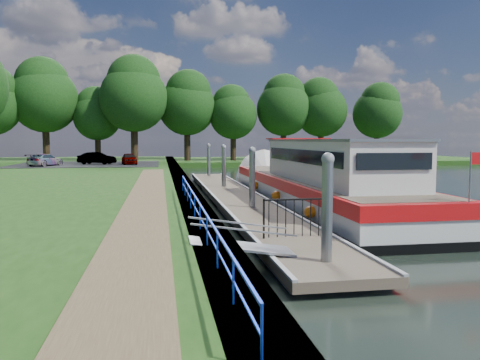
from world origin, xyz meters
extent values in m
plane|color=black|center=(0.00, 0.00, 0.00)|extent=(160.00, 160.00, 0.00)
cube|color=#473D2D|center=(-2.55, 15.00, 0.39)|extent=(1.10, 90.00, 0.78)
cube|color=#1D4313|center=(12.00, 52.00, 0.30)|extent=(60.00, 18.00, 0.60)
cube|color=brown|center=(-4.40, 8.00, 0.80)|extent=(1.60, 40.00, 0.05)
cube|color=black|center=(-11.00, 38.00, 0.81)|extent=(14.00, 12.00, 0.06)
cube|color=#0C2DBF|center=(-2.75, 3.00, 1.48)|extent=(0.04, 18.00, 0.04)
cube|color=#0C2DBF|center=(-2.75, 3.00, 1.12)|extent=(0.03, 18.00, 0.03)
cylinder|color=#0C2DBF|center=(-2.75, -6.00, 1.14)|extent=(0.04, 0.04, 0.72)
cylinder|color=#0C2DBF|center=(-2.75, -4.00, 1.14)|extent=(0.04, 0.04, 0.72)
cylinder|color=#0C2DBF|center=(-2.75, -2.00, 1.14)|extent=(0.04, 0.04, 0.72)
cylinder|color=#0C2DBF|center=(-2.75, 0.00, 1.14)|extent=(0.04, 0.04, 0.72)
cylinder|color=#0C2DBF|center=(-2.75, 2.00, 1.14)|extent=(0.04, 0.04, 0.72)
cylinder|color=#0C2DBF|center=(-2.75, 4.00, 1.14)|extent=(0.04, 0.04, 0.72)
cylinder|color=#0C2DBF|center=(-2.75, 6.00, 1.14)|extent=(0.04, 0.04, 0.72)
cylinder|color=#0C2DBF|center=(-2.75, 8.00, 1.14)|extent=(0.04, 0.04, 0.72)
cylinder|color=#0C2DBF|center=(-2.75, 10.00, 1.14)|extent=(0.04, 0.04, 0.72)
cylinder|color=#0C2DBF|center=(-2.75, 12.00, 1.14)|extent=(0.04, 0.04, 0.72)
cube|color=brown|center=(0.00, 13.00, 0.28)|extent=(2.50, 30.00, 0.24)
cube|color=#9EA0A3|center=(0.00, 1.00, 0.05)|extent=(2.30, 5.00, 0.30)
cube|color=#9EA0A3|center=(0.00, 9.00, 0.05)|extent=(2.30, 5.00, 0.30)
cube|color=#9EA0A3|center=(0.00, 17.00, 0.05)|extent=(2.30, 5.00, 0.30)
cube|color=#9EA0A3|center=(0.00, 25.00, 0.05)|extent=(2.30, 5.00, 0.30)
cube|color=#9EA0A3|center=(1.19, 13.00, 0.43)|extent=(0.12, 30.00, 0.06)
cube|color=#9EA0A3|center=(-1.19, 13.00, 0.43)|extent=(0.12, 30.00, 0.06)
cylinder|color=gray|center=(0.00, -0.50, 1.10)|extent=(0.26, 0.26, 3.40)
sphere|color=gray|center=(0.00, -0.50, 2.80)|extent=(0.30, 0.30, 0.30)
cylinder|color=gray|center=(0.00, 8.50, 1.10)|extent=(0.26, 0.26, 3.40)
sphere|color=gray|center=(0.00, 8.50, 2.80)|extent=(0.30, 0.30, 0.30)
cylinder|color=gray|center=(0.00, 17.50, 1.10)|extent=(0.26, 0.26, 3.40)
sphere|color=gray|center=(0.00, 17.50, 2.80)|extent=(0.30, 0.30, 0.30)
cylinder|color=gray|center=(0.00, 26.50, 1.10)|extent=(0.26, 0.26, 3.40)
sphere|color=gray|center=(0.00, 26.50, 2.80)|extent=(0.30, 0.30, 0.30)
cube|color=#A5A8AD|center=(-1.85, 0.50, 0.60)|extent=(2.58, 1.00, 0.43)
cube|color=#A5A8AD|center=(-1.85, 0.02, 1.10)|extent=(2.58, 0.04, 0.41)
cube|color=#A5A8AD|center=(-1.85, 0.98, 1.10)|extent=(2.58, 0.04, 0.41)
cube|color=black|center=(-0.90, 2.20, 0.98)|extent=(0.05, 0.05, 1.15)
cube|color=black|center=(0.90, 2.20, 0.98)|extent=(0.05, 0.05, 1.15)
cube|color=black|center=(0.00, 2.20, 1.52)|extent=(1.85, 0.05, 0.05)
cube|color=black|center=(-0.75, 2.20, 0.98)|extent=(0.02, 0.02, 1.10)
cube|color=black|center=(-0.50, 2.20, 0.98)|extent=(0.02, 0.02, 1.10)
cube|color=black|center=(-0.25, 2.20, 0.98)|extent=(0.02, 0.02, 1.10)
cube|color=black|center=(0.00, 2.20, 0.98)|extent=(0.02, 0.02, 1.10)
cube|color=black|center=(0.25, 2.20, 0.98)|extent=(0.02, 0.02, 1.10)
cube|color=black|center=(0.50, 2.20, 0.98)|extent=(0.02, 0.02, 1.10)
cube|color=black|center=(0.75, 2.20, 0.98)|extent=(0.02, 0.02, 1.10)
cube|color=black|center=(3.60, 11.21, 0.02)|extent=(4.00, 20.00, 0.55)
cube|color=silver|center=(3.60, 11.21, 0.62)|extent=(3.96, 19.90, 0.65)
cube|color=red|center=(3.60, 11.21, 1.18)|extent=(4.04, 20.00, 0.48)
cube|color=brown|center=(3.60, 11.21, 1.42)|extent=(3.68, 19.20, 0.04)
cone|color=silver|center=(3.60, 21.61, 0.55)|extent=(4.00, 1.50, 4.00)
cube|color=silver|center=(3.60, 8.71, 2.30)|extent=(3.00, 11.00, 1.75)
cube|color=gray|center=(3.60, 8.71, 3.22)|extent=(3.10, 11.20, 0.10)
cube|color=black|center=(2.08, 8.71, 2.55)|extent=(0.04, 10.00, 0.55)
cube|color=black|center=(5.12, 8.71, 2.55)|extent=(0.04, 10.00, 0.55)
cube|color=black|center=(3.60, 14.26, 2.55)|extent=(2.60, 0.04, 0.55)
cube|color=black|center=(3.60, 3.16, 2.55)|extent=(2.60, 0.04, 0.55)
cube|color=red|center=(3.60, 13.91, 3.30)|extent=(3.20, 1.60, 0.06)
cylinder|color=gray|center=(5.10, 1.51, 2.15)|extent=(0.05, 0.05, 1.50)
cube|color=red|center=(5.35, 1.51, 2.70)|extent=(0.50, 0.02, 0.35)
sphere|color=orange|center=(1.48, 5.21, 0.65)|extent=(0.44, 0.44, 0.44)
sphere|color=orange|center=(1.48, 10.21, 0.65)|extent=(0.44, 0.44, 0.44)
sphere|color=orange|center=(1.48, 15.21, 0.65)|extent=(0.44, 0.44, 0.44)
imported|color=#594C47|center=(2.40, 5.31, 2.30)|extent=(0.63, 0.74, 1.72)
cylinder|color=#332316|center=(-17.49, 49.36, 2.70)|extent=(0.83, 0.83, 4.21)
sphere|color=black|center=(-17.49, 49.36, 8.08)|extent=(7.95, 7.95, 7.95)
sphere|color=black|center=(-17.71, 49.47, 10.07)|extent=(6.31, 6.31, 6.31)
cylinder|color=#332316|center=(-11.50, 49.87, 2.15)|extent=(0.70, 0.70, 3.10)
sphere|color=black|center=(-11.50, 49.87, 6.11)|extent=(5.85, 5.85, 5.85)
sphere|color=black|center=(-11.67, 50.04, 7.57)|extent=(4.65, 4.65, 4.65)
cylinder|color=#332316|center=(-6.89, 47.36, 2.75)|extent=(0.84, 0.84, 4.29)
sphere|color=black|center=(-6.89, 47.36, 8.23)|extent=(8.10, 8.10, 8.10)
sphere|color=black|center=(-6.84, 47.51, 10.25)|extent=(6.44, 6.44, 6.44)
cylinder|color=#332316|center=(-0.41, 49.36, 2.52)|extent=(0.79, 0.79, 3.83)
sphere|color=black|center=(-0.41, 49.36, 7.42)|extent=(7.24, 7.24, 7.24)
sphere|color=black|center=(-0.22, 49.13, 9.23)|extent=(5.75, 5.75, 5.75)
cylinder|color=#332316|center=(5.49, 49.09, 2.23)|extent=(0.72, 0.72, 3.26)
sphere|color=black|center=(5.49, 49.09, 6.40)|extent=(6.16, 6.16, 6.16)
sphere|color=black|center=(5.30, 49.34, 7.93)|extent=(4.89, 4.89, 4.89)
cylinder|color=#332316|center=(12.25, 49.38, 2.49)|extent=(0.78, 0.78, 3.77)
sphere|color=black|center=(12.25, 49.38, 7.31)|extent=(7.13, 7.13, 7.13)
sphere|color=black|center=(12.38, 49.62, 9.09)|extent=(5.66, 5.66, 5.66)
cylinder|color=#332316|center=(17.42, 49.40, 2.42)|extent=(0.77, 0.77, 3.65)
sphere|color=black|center=(17.42, 49.40, 7.09)|extent=(6.89, 6.89, 6.89)
sphere|color=black|center=(17.07, 49.41, 8.81)|extent=(5.47, 5.47, 5.47)
cylinder|color=#332316|center=(24.52, 47.52, 2.30)|extent=(0.74, 0.74, 3.41)
sphere|color=black|center=(24.52, 47.52, 6.66)|extent=(6.43, 6.43, 6.43)
sphere|color=black|center=(24.75, 47.30, 8.26)|extent=(5.11, 5.11, 5.11)
imported|color=#999999|center=(-6.85, 36.47, 1.40)|extent=(1.83, 3.47, 1.13)
imported|color=#999999|center=(-9.99, 37.01, 1.43)|extent=(3.84, 2.32, 1.19)
imported|color=#999999|center=(-14.36, 35.02, 1.40)|extent=(3.02, 4.18, 1.12)
camera|label=1|loc=(-3.80, -10.76, 3.24)|focal=35.00mm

